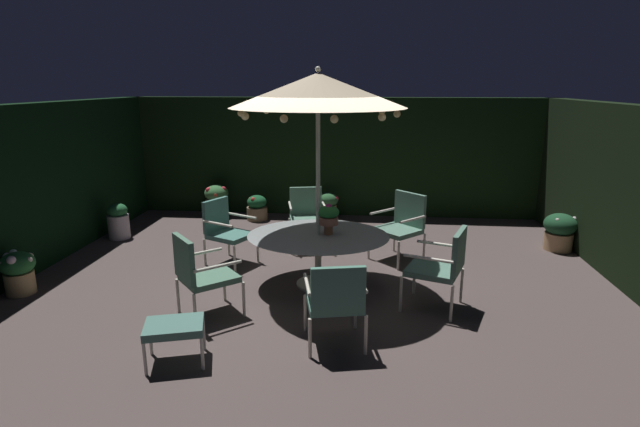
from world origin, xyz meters
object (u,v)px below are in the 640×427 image
Objects in this scene: patio_chair_east at (200,271)px; potted_plant_right_near at (257,208)px; patio_dining_table at (318,242)px; patio_chair_southeast at (336,298)px; potted_plant_left_far at (560,231)px; potted_plant_back_right at (328,205)px; patio_chair_north at (307,213)px; potted_plant_back_center at (18,271)px; centerpiece_planter at (329,216)px; patio_chair_southwest at (402,222)px; patio_chair_south at (443,263)px; potted_plant_left_near at (217,200)px; ottoman_footrest at (174,328)px; patio_umbrella at (318,91)px; patio_chair_northeast at (225,228)px; potted_plant_front_corner at (118,221)px.

patio_chair_east is 4.25m from potted_plant_right_near.
patio_dining_table is 1.99× the size of patio_chair_southeast.
patio_chair_southeast is 4.87m from potted_plant_left_far.
potted_plant_back_right is at bearing 92.33° from patio_dining_table.
patio_chair_north is 4.15m from potted_plant_back_center.
patio_dining_table is at bearing -168.99° from centerpiece_planter.
patio_chair_southwest reaches higher than patio_chair_southeast.
potted_plant_left_near is at bearing 135.40° from patio_chair_south.
ottoman_footrest is at bearing -151.91° from patio_chair_south.
patio_chair_north is 1.95× the size of potted_plant_right_near.
patio_chair_south is (1.20, 1.02, 0.03)m from patio_chair_southeast.
patio_chair_southeast is 1.56× the size of potted_plant_left_far.
potted_plant_left_far is at bearing 26.01° from patio_umbrella.
centerpiece_planter is at bearing 38.59° from patio_chair_east.
potted_plant_left_far is (3.78, 1.84, -2.24)m from patio_umbrella.
patio_chair_east is 4.56m from potted_plant_left_near.
potted_plant_left_far reaches higher than potted_plant_back_right.
patio_dining_table is 1.95× the size of patio_chair_northeast.
ottoman_footrest is 5.48m from potted_plant_back_right.
patio_chair_north reaches higher than potted_plant_back_right.
patio_chair_southwest is 1.80× the size of potted_plant_back_center.
patio_dining_table is 3.35m from potted_plant_back_right.
centerpiece_planter reaches higher than potted_plant_right_near.
potted_plant_back_right is (-1.68, 3.91, -0.28)m from patio_chair_south.
patio_umbrella is at bearing -153.99° from potted_plant_left_far.
potted_plant_front_corner is 3.90m from potted_plant_back_right.
patio_chair_southwest is at bearing 73.18° from patio_chair_southeast.
patio_umbrella is at bearing -168.98° from centerpiece_planter.
patio_umbrella is at bearing -135.44° from patio_chair_southwest.
centerpiece_planter is 3.38m from potted_plant_back_right.
patio_chair_southwest is (2.43, 2.24, 0.02)m from patio_chair_east.
patio_umbrella is 4.20m from potted_plant_right_near.
potted_plant_left_near is at bearing 50.91° from potted_plant_front_corner.
patio_chair_northeast is (-1.48, 0.73, -0.07)m from patio_dining_table.
patio_chair_northeast is 1.69× the size of potted_plant_back_center.
patio_chair_north is at bearing -52.36° from potted_plant_right_near.
patio_umbrella is at bearing -54.00° from potted_plant_left_near.
potted_plant_back_center is (-5.00, -1.82, -0.27)m from patio_chair_southwest.
patio_umbrella is 4.32× the size of potted_plant_left_near.
patio_chair_south is at bearing 40.38° from patio_chair_southeast.
patio_chair_south is at bearing -44.60° from potted_plant_left_near.
potted_plant_front_corner reaches higher than potted_plant_left_far.
centerpiece_planter reaches higher than potted_plant_left_near.
patio_chair_north is 1.52× the size of ottoman_footrest.
patio_dining_table is at bearing -77.61° from patio_chair_north.
patio_chair_east is 1.00× the size of patio_chair_south.
patio_dining_table is at bearing -154.00° from potted_plant_left_far.
patio_dining_table is 1.87× the size of patio_chair_east.
patio_chair_east is 1.76× the size of potted_plant_back_center.
patio_chair_south is (1.90, -2.19, 0.01)m from patio_chair_north.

